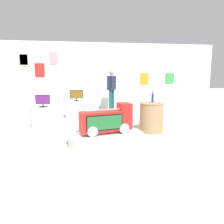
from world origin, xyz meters
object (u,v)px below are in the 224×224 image
object	(u,v)px
tv_on_center_rear	(76,95)
display_pedestal_left_rear	(44,117)
main_display_pedestal	(106,138)
side_table_round	(151,117)
novelty_firetruck_tv	(107,121)
tv_on_left_rear	(43,101)
display_pedestal_center_rear	(77,110)
bottle_on_side_table	(153,98)
shopper_browsing_near_truck	(112,88)

from	to	relation	value
tv_on_center_rear	display_pedestal_left_rear	bearing A→B (deg)	-130.28
main_display_pedestal	side_table_round	world-z (taller)	side_table_round
novelty_firetruck_tv	display_pedestal_left_rear	world-z (taller)	novelty_firetruck_tv
display_pedestal_left_rear	tv_on_left_rear	world-z (taller)	tv_on_left_rear
display_pedestal_center_rear	bottle_on_side_table	world-z (taller)	bottle_on_side_table
main_display_pedestal	novelty_firetruck_tv	distance (m)	0.40
novelty_firetruck_tv	side_table_round	distance (m)	1.56
display_pedestal_left_rear	bottle_on_side_table	world-z (taller)	bottle_on_side_table
main_display_pedestal	tv_on_center_rear	size ratio (longest dim) A/B	3.81
tv_on_center_rear	side_table_round	xyz separation A→B (m)	(1.93, -2.32, -0.42)
tv_on_center_rear	side_table_round	size ratio (longest dim) A/B	0.58
main_display_pedestal	tv_on_center_rear	bearing A→B (deg)	100.05
novelty_firetruck_tv	bottle_on_side_table	distance (m)	1.71
bottle_on_side_table	shopper_browsing_near_truck	world-z (taller)	shopper_browsing_near_truck
tv_on_left_rear	bottle_on_side_table	bearing A→B (deg)	-18.33
main_display_pedestal	tv_on_left_rear	bearing A→B (deg)	130.38
tv_on_center_rear	display_pedestal_center_rear	bearing A→B (deg)	82.37
novelty_firetruck_tv	shopper_browsing_near_truck	size ratio (longest dim) A/B	0.73
main_display_pedestal	novelty_firetruck_tv	bearing A→B (deg)	-4.80
novelty_firetruck_tv	main_display_pedestal	bearing A→B (deg)	175.20
bottle_on_side_table	main_display_pedestal	bearing A→B (deg)	-149.71
display_pedestal_left_rear	display_pedestal_center_rear	size ratio (longest dim) A/B	0.91
bottle_on_side_table	display_pedestal_center_rear	bearing A→B (deg)	131.87
main_display_pedestal	display_pedestal_center_rear	size ratio (longest dim) A/B	2.19
tv_on_left_rear	tv_on_center_rear	world-z (taller)	tv_on_center_rear
main_display_pedestal	display_pedestal_left_rear	size ratio (longest dim) A/B	2.40
display_pedestal_center_rear	side_table_round	world-z (taller)	side_table_round
side_table_round	shopper_browsing_near_truck	xyz separation A→B (m)	(-0.56, 2.83, 0.60)
display_pedestal_center_rear	shopper_browsing_near_truck	distance (m)	1.62
main_display_pedestal	display_pedestal_left_rear	bearing A→B (deg)	130.33
main_display_pedestal	novelty_firetruck_tv	xyz separation A→B (m)	(0.02, -0.00, 0.40)
side_table_round	shopper_browsing_near_truck	bearing A→B (deg)	101.26
side_table_round	bottle_on_side_table	distance (m)	0.53
display_pedestal_left_rear	tv_on_center_rear	xyz separation A→B (m)	(1.03, 1.21, 0.53)
bottle_on_side_table	tv_on_left_rear	bearing A→B (deg)	161.67
main_display_pedestal	shopper_browsing_near_truck	world-z (taller)	shopper_browsing_near_truck
display_pedestal_left_rear	shopper_browsing_near_truck	size ratio (longest dim) A/B	0.43
novelty_firetruck_tv	display_pedestal_left_rear	xyz separation A→B (m)	(-1.60, 1.85, -0.21)
bottle_on_side_table	side_table_round	bearing A→B (deg)	-121.89
display_pedestal_left_rear	bottle_on_side_table	xyz separation A→B (m)	(3.02, -1.01, 0.63)
display_pedestal_left_rear	shopper_browsing_near_truck	distance (m)	3.04
tv_on_center_rear	shopper_browsing_near_truck	world-z (taller)	shopper_browsing_near_truck
tv_on_left_rear	display_pedestal_center_rear	bearing A→B (deg)	49.91
main_display_pedestal	tv_on_left_rear	size ratio (longest dim) A/B	4.22
tv_on_left_rear	display_pedestal_center_rear	size ratio (longest dim) A/B	0.52
display_pedestal_center_rear	main_display_pedestal	bearing A→B (deg)	-79.97
display_pedestal_left_rear	display_pedestal_center_rear	world-z (taller)	same
tv_on_left_rear	side_table_round	distance (m)	3.18
main_display_pedestal	tv_on_center_rear	distance (m)	3.20
main_display_pedestal	shopper_browsing_near_truck	size ratio (longest dim) A/B	1.03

